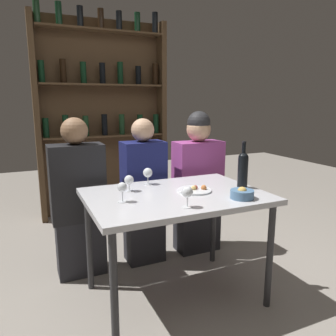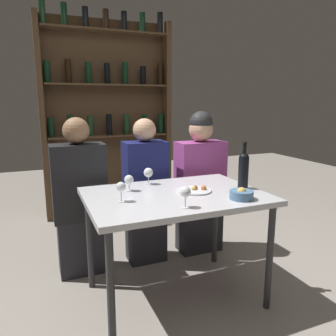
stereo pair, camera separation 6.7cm
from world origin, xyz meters
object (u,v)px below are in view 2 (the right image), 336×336
wine_glass_0 (129,180)px  wine_glass_1 (148,173)px  wine_bottle (244,169)px  wine_glass_2 (185,193)px  seated_person_right (200,185)px  snack_bowl (241,194)px  seated_person_left (80,202)px  food_plate_0 (195,190)px  wine_glass_3 (121,188)px  seated_person_center (145,195)px

wine_glass_0 → wine_glass_1: 0.22m
wine_bottle → wine_glass_2: bearing=-157.7°
wine_bottle → wine_glass_2: size_ratio=2.65×
seated_person_right → wine_bottle: bearing=-91.5°
wine_glass_0 → seated_person_right: size_ratio=0.09×
wine_glass_0 → snack_bowl: wine_glass_0 is taller
seated_person_left → seated_person_right: 1.05m
food_plate_0 → wine_glass_2: bearing=-126.0°
wine_glass_2 → wine_glass_3: bearing=141.1°
snack_bowl → food_plate_0: bearing=125.1°
wine_glass_1 → seated_person_right: (0.59, 0.31, -0.22)m
wine_glass_0 → wine_glass_1: size_ratio=0.90×
wine_bottle → seated_person_right: seated_person_right is taller
wine_glass_1 → wine_glass_2: (0.02, -0.59, 0.00)m
wine_glass_2 → food_plate_0: wine_glass_2 is taller
seated_person_left → snack_bowl: bearing=-45.1°
wine_bottle → wine_glass_1: size_ratio=2.69×
wine_glass_0 → wine_glass_3: bearing=-117.0°
wine_bottle → food_plate_0: 0.38m
snack_bowl → seated_person_left: bearing=134.9°
food_plate_0 → seated_person_left: (-0.69, 0.61, -0.18)m
food_plate_0 → snack_bowl: bearing=-54.9°
snack_bowl → seated_person_right: (0.17, 0.88, -0.17)m
wine_glass_0 → seated_person_right: seated_person_right is taller
wine_glass_2 → wine_glass_1: bearing=92.1°
food_plate_0 → seated_person_right: seated_person_right is taller
wine_glass_3 → seated_person_center: (0.37, 0.65, -0.27)m
wine_glass_1 → snack_bowl: 0.71m
wine_glass_3 → snack_bowl: (0.71, -0.24, -0.06)m
wine_glass_1 → wine_glass_2: bearing=-87.9°
snack_bowl → wine_glass_0: bearing=143.0°
wine_glass_3 → seated_person_right: seated_person_right is taller
seated_person_right → wine_glass_3: bearing=-143.8°
seated_person_left → seated_person_center: size_ratio=1.02×
wine_glass_2 → seated_person_center: (0.05, 0.90, -0.27)m
seated_person_left → seated_person_center: bearing=-0.0°
food_plate_0 → wine_glass_3: bearing=-176.5°
wine_glass_2 → wine_glass_3: wine_glass_2 is taller
seated_person_center → food_plate_0: bearing=-76.1°
snack_bowl → seated_person_center: seated_person_center is taller
snack_bowl → wine_glass_3: bearing=161.5°
snack_bowl → seated_person_left: (-0.88, 0.88, -0.20)m
wine_bottle → wine_glass_1: bearing=147.6°
wine_bottle → food_plate_0: bearing=170.6°
seated_person_right → wine_glass_2: bearing=-122.4°
wine_glass_0 → seated_person_left: size_ratio=0.09×
wine_glass_0 → seated_person_right: bearing=29.1°
wine_glass_1 → wine_glass_3: bearing=-130.7°
wine_glass_1 → food_plate_0: bearing=-53.4°
snack_bowl → seated_person_center: 0.97m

